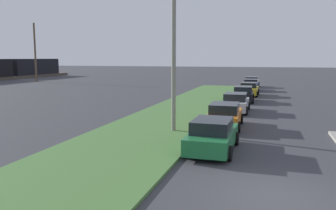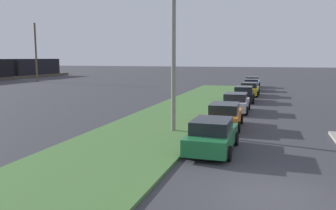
% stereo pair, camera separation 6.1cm
% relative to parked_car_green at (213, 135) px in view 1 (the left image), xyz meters
% --- Properties ---
extents(ground, '(300.00, 300.00, 0.00)m').
position_rel_parked_car_green_xyz_m(ground, '(-4.59, -2.65, -0.72)').
color(ground, '#38383D').
extents(grass_median, '(60.00, 6.00, 0.12)m').
position_rel_parked_car_green_xyz_m(grass_median, '(5.41, 4.07, -0.66)').
color(grass_median, '#477238').
rests_on(grass_median, ground).
extents(parked_car_green, '(4.32, 2.05, 1.47)m').
position_rel_parked_car_green_xyz_m(parked_car_green, '(0.00, 0.00, 0.00)').
color(parked_car_green, '#1E6B38').
rests_on(parked_car_green, ground).
extents(parked_car_orange, '(4.34, 2.10, 1.47)m').
position_rel_parked_car_green_xyz_m(parked_car_orange, '(5.48, 0.16, 0.00)').
color(parked_car_orange, orange).
rests_on(parked_car_orange, ground).
extents(parked_car_silver, '(4.30, 2.03, 1.47)m').
position_rel_parked_car_green_xyz_m(parked_car_silver, '(11.74, 0.11, 0.00)').
color(parked_car_silver, '#B2B5BA').
rests_on(parked_car_silver, ground).
extents(parked_car_black, '(4.36, 2.14, 1.47)m').
position_rel_parked_car_green_xyz_m(parked_car_black, '(18.35, 0.03, 0.00)').
color(parked_car_black, black).
rests_on(parked_car_black, ground).
extents(parked_car_yellow, '(4.33, 2.09, 1.47)m').
position_rel_parked_car_green_xyz_m(parked_car_yellow, '(23.74, -0.20, 0.00)').
color(parked_car_yellow, gold).
rests_on(parked_car_yellow, ground).
extents(parked_car_blue, '(4.36, 2.13, 1.47)m').
position_rel_parked_car_green_xyz_m(parked_car_blue, '(29.89, -0.04, 0.00)').
color(parked_car_blue, '#23389E').
rests_on(parked_car_blue, ground).
extents(parked_car_white, '(4.32, 2.06, 1.47)m').
position_rel_parked_car_green_xyz_m(parked_car_white, '(35.45, 0.11, 0.00)').
color(parked_car_white, silver).
rests_on(parked_car_white, ground).
extents(streetlight, '(0.47, 2.88, 7.50)m').
position_rel_parked_car_green_xyz_m(streetlight, '(3.27, 2.36, 3.67)').
color(streetlight, gray).
rests_on(streetlight, ground).
extents(distant_utility_pole, '(0.30, 0.30, 10.00)m').
position_rel_parked_car_green_xyz_m(distant_utility_pole, '(36.06, 36.42, 4.28)').
color(distant_utility_pole, brown).
rests_on(distant_utility_pole, ground).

